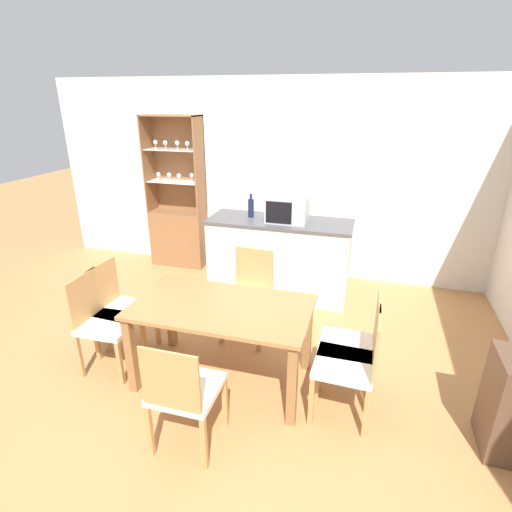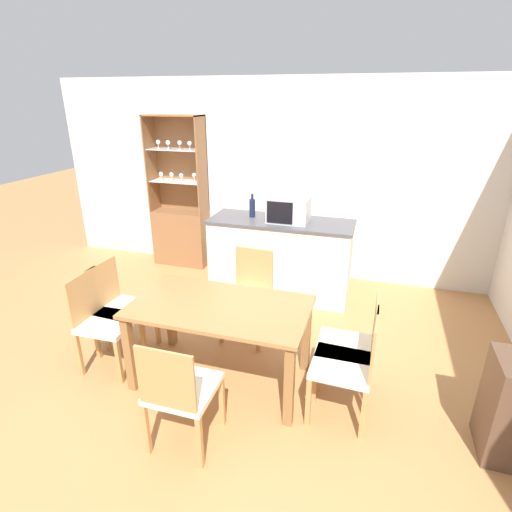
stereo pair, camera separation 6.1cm
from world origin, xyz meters
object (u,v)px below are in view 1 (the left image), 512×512
(dining_table, at_px, (222,317))
(display_cabinet, at_px, (179,225))
(dining_chair_side_left_far, at_px, (121,309))
(dining_chair_head_far, at_px, (249,294))
(dining_chair_side_right_far, at_px, (353,346))
(dining_chair_side_left_near, at_px, (104,322))
(dining_chair_head_near, at_px, (184,392))
(wine_bottle, at_px, (251,207))
(microwave, at_px, (287,209))
(dining_chair_side_right_near, at_px, (351,364))

(dining_table, bearing_deg, display_cabinet, 123.62)
(dining_chair_side_left_far, relative_size, dining_chair_head_far, 1.00)
(dining_chair_side_left_far, distance_m, dining_chair_side_right_far, 2.13)
(dining_table, bearing_deg, dining_chair_side_left_near, -173.40)
(dining_chair_head_near, height_order, wine_bottle, wine_bottle)
(dining_chair_side_left_far, bearing_deg, dining_chair_side_left_near, 3.24)
(dining_chair_head_far, bearing_deg, dining_chair_head_near, 93.66)
(display_cabinet, distance_m, dining_chair_head_near, 3.39)
(dining_chair_side_right_far, relative_size, microwave, 1.91)
(dining_table, height_order, dining_chair_side_left_far, dining_chair_side_left_far)
(dining_table, height_order, dining_chair_head_far, dining_chair_head_far)
(dining_chair_side_right_far, xyz_separation_m, microwave, (-0.89, 1.62, 0.63))
(microwave, bearing_deg, dining_chair_side_right_near, -64.46)
(dining_chair_head_far, xyz_separation_m, microwave, (0.17, 1.00, 0.63))
(dining_chair_side_right_near, distance_m, microwave, 2.16)
(dining_chair_side_right_near, relative_size, dining_chair_side_left_far, 1.00)
(dining_chair_head_far, distance_m, wine_bottle, 1.25)
(dining_chair_side_right_far, xyz_separation_m, dining_chair_head_far, (-1.06, 0.62, 0.00))
(dining_chair_side_left_near, bearing_deg, dining_chair_side_right_near, 88.41)
(dining_chair_head_near, bearing_deg, dining_chair_side_right_far, 38.99)
(dining_chair_head_near, bearing_deg, wine_bottle, 96.40)
(dining_chair_side_left_near, distance_m, wine_bottle, 2.15)
(dining_chair_head_near, xyz_separation_m, microwave, (0.17, 2.48, 0.63))
(dining_chair_side_right_far, distance_m, dining_chair_head_far, 1.23)
(dining_chair_head_far, bearing_deg, dining_chair_side_left_near, 42.76)
(dining_table, height_order, dining_chair_side_left_near, dining_chair_side_left_near)
(dining_chair_side_left_far, distance_m, microwave, 2.13)
(wine_bottle, bearing_deg, dining_chair_side_left_far, -114.99)
(dining_chair_side_left_far, height_order, dining_chair_head_far, same)
(display_cabinet, bearing_deg, dining_chair_head_near, -63.32)
(dining_chair_side_right_far, height_order, dining_chair_head_far, same)
(dining_chair_side_right_near, height_order, microwave, microwave)
(dining_chair_side_left_far, bearing_deg, dining_chair_head_near, 54.14)
(dining_table, bearing_deg, dining_chair_side_right_far, 6.53)
(dining_chair_side_right_far, height_order, microwave, microwave)
(display_cabinet, height_order, dining_chair_head_near, display_cabinet)
(dining_chair_side_left_near, relative_size, dining_chair_head_far, 1.00)
(microwave, bearing_deg, dining_chair_side_right_far, -61.18)
(dining_chair_side_left_near, bearing_deg, display_cabinet, -170.80)
(dining_chair_side_left_far, height_order, wine_bottle, wine_bottle)
(dining_chair_head_far, xyz_separation_m, wine_bottle, (-0.29, 1.05, 0.61))
(dining_chair_side_left_far, relative_size, wine_bottle, 3.15)
(display_cabinet, bearing_deg, microwave, -17.95)
(dining_chair_side_left_near, distance_m, dining_chair_side_right_far, 2.14)
(display_cabinet, distance_m, wine_bottle, 1.41)
(dining_table, relative_size, dining_chair_head_far, 1.63)
(dining_chair_side_left_near, xyz_separation_m, wine_bottle, (0.78, 1.92, 0.61))
(display_cabinet, xyz_separation_m, microwave, (1.70, -0.55, 0.50))
(dining_chair_side_left_near, bearing_deg, dining_chair_side_right_far, 94.99)
(dining_chair_head_near, relative_size, dining_chair_side_right_near, 1.00)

